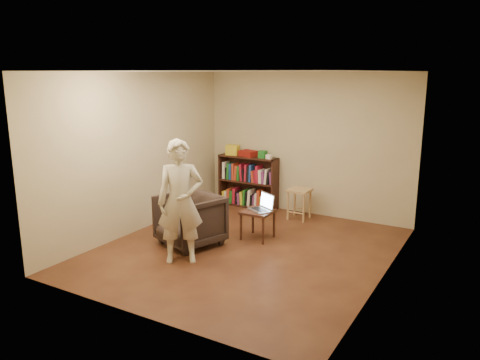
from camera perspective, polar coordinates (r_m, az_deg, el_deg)
The scene contains 15 objects.
floor at distance 7.04m, azimuth 0.64°, elevation -8.55°, with size 4.50×4.50×0.00m, color #401E14.
ceiling at distance 6.55m, azimuth 0.70°, elevation 13.13°, with size 4.50×4.50×0.00m, color silver.
wall_back at distance 8.67m, azimuth 8.03°, elevation 4.35°, with size 4.00×4.00×0.00m, color beige.
wall_left at distance 7.84m, azimuth -12.19°, elevation 3.27°, with size 4.50×4.50×0.00m, color beige.
wall_right at distance 5.97m, azimuth 17.63°, elevation -0.05°, with size 4.50×4.50×0.00m, color beige.
bookshelf at distance 9.17m, azimuth 1.03°, elevation -0.53°, with size 1.20×0.30×1.00m.
box_yellow at distance 9.20m, azimuth -0.92°, elevation 3.69°, with size 0.24×0.17×0.19m, color yellow.
red_cloth at distance 9.05m, azimuth 1.00°, elevation 3.26°, with size 0.33×0.24×0.11m, color maroon.
box_green at distance 8.87m, azimuth 2.78°, elevation 3.14°, with size 0.14×0.14×0.14m, color #1C6B23.
box_white at distance 8.80m, azimuth 3.55°, elevation 2.85°, with size 0.10×0.10×0.08m, color white.
stool at distance 8.42m, azimuth 7.25°, elevation -1.80°, with size 0.38×0.38×0.56m.
armchair at distance 7.18m, azimuth -6.14°, elevation -4.87°, with size 0.84×0.86×0.78m, color #322521.
side_table at distance 7.40m, azimuth 2.18°, elevation -4.32°, with size 0.45×0.45×0.46m.
laptop at distance 7.39m, azimuth 2.75°, elevation -3.24°, with size 0.45×0.42×0.27m.
person at distance 6.44m, azimuth -7.28°, elevation -2.65°, with size 0.63×0.41×1.72m, color beige.
Camera 1 is at (3.22, -5.70, 2.58)m, focal length 35.00 mm.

